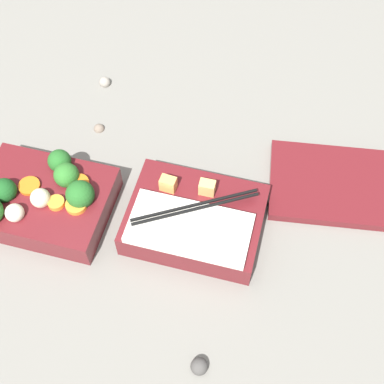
{
  "coord_description": "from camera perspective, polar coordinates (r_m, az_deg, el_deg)",
  "views": [
    {
      "loc": [
        0.2,
        -0.37,
        0.73
      ],
      "look_at": [
        0.09,
        0.05,
        0.04
      ],
      "focal_mm": 50.0,
      "sensor_mm": 36.0,
      "label": 1
    }
  ],
  "objects": [
    {
      "name": "pebble_2",
      "position": [
        0.75,
        0.78,
        -18.1
      ],
      "size": [
        0.02,
        0.02,
        0.02
      ],
      "primitive_type": "sphere",
      "color": "#474442",
      "rests_on": "ground_plane"
    },
    {
      "name": "bento_lid",
      "position": [
        0.89,
        14.57,
        0.8
      ],
      "size": [
        0.22,
        0.17,
        0.02
      ],
      "primitive_type": "cube",
      "rotation": [
        0.0,
        0.0,
        0.14
      ],
      "color": "maroon",
      "rests_on": "ground_plane"
    },
    {
      "name": "bento_tray_rice",
      "position": [
        0.81,
        0.24,
        -3.01
      ],
      "size": [
        0.2,
        0.15,
        0.07
      ],
      "color": "maroon",
      "rests_on": "ground_plane"
    },
    {
      "name": "pebble_1",
      "position": [
        0.96,
        -9.91,
        6.82
      ],
      "size": [
        0.02,
        0.02,
        0.02
      ],
      "primitive_type": "sphere",
      "color": "#7A6B5B",
      "rests_on": "ground_plane"
    },
    {
      "name": "ground_plane",
      "position": [
        0.84,
        -6.65,
        -3.38
      ],
      "size": [
        3.0,
        3.0,
        0.0
      ],
      "primitive_type": "plane",
      "color": "slate"
    },
    {
      "name": "bento_tray_vegetable",
      "position": [
        0.86,
        -15.55,
        -0.74
      ],
      "size": [
        0.2,
        0.15,
        0.08
      ],
      "color": "maroon",
      "rests_on": "ground_plane"
    },
    {
      "name": "pebble_3",
      "position": [
        1.03,
        -9.28,
        11.49
      ],
      "size": [
        0.02,
        0.02,
        0.02
      ],
      "primitive_type": "sphere",
      "color": "gray",
      "rests_on": "ground_plane"
    }
  ]
}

